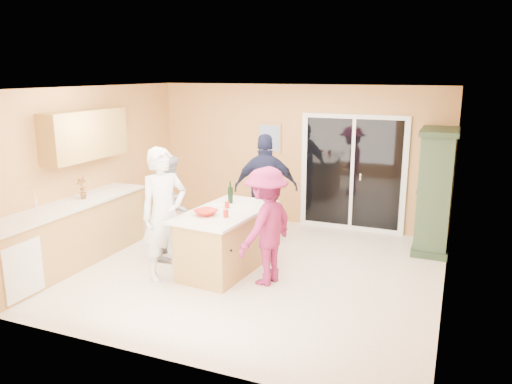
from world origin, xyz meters
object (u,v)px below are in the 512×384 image
at_px(woman_magenta, 266,226).
at_px(woman_navy, 266,188).
at_px(woman_white, 164,214).
at_px(green_hutch, 435,192).
at_px(woman_grey, 171,206).
at_px(kitchen_island, 226,242).

bearing_deg(woman_magenta, woman_navy, -144.81).
distance_m(woman_white, woman_navy, 2.16).
height_order(green_hutch, woman_navy, green_hutch).
height_order(green_hutch, woman_magenta, green_hutch).
xyz_separation_m(woman_white, woman_grey, (-0.39, 0.79, -0.12)).
distance_m(woman_white, woman_grey, 0.89).
relative_size(woman_grey, woman_magenta, 1.00).
xyz_separation_m(woman_white, woman_navy, (0.70, 2.04, -0.01)).
height_order(kitchen_island, woman_grey, woman_grey).
height_order(kitchen_island, woman_magenta, woman_magenta).
xyz_separation_m(woman_navy, woman_magenta, (0.65, -1.66, -0.11)).
bearing_deg(woman_navy, green_hutch, 172.41).
relative_size(kitchen_island, woman_white, 0.96).
bearing_deg(kitchen_island, woman_magenta, -11.02).
bearing_deg(woman_white, woman_magenta, -41.86).
relative_size(woman_grey, woman_navy, 0.88).
relative_size(kitchen_island, woman_navy, 0.97).
bearing_deg(kitchen_island, woman_white, -133.13).
height_order(kitchen_island, woman_navy, woman_navy).
bearing_deg(woman_navy, kitchen_island, 68.16).
bearing_deg(green_hutch, woman_navy, -167.95).
xyz_separation_m(kitchen_island, woman_navy, (0.06, 1.46, 0.49)).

